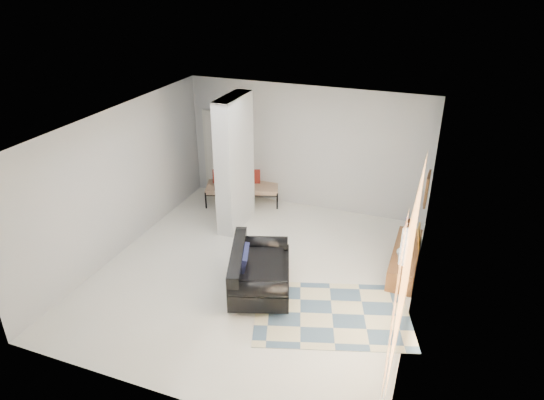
% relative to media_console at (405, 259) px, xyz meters
% --- Properties ---
extents(floor, '(6.00, 6.00, 0.00)m').
position_rel_media_console_xyz_m(floor, '(-2.52, -1.12, -0.20)').
color(floor, silver).
rests_on(floor, ground).
extents(ceiling, '(6.00, 6.00, 0.00)m').
position_rel_media_console_xyz_m(ceiling, '(-2.52, -1.12, 2.60)').
color(ceiling, white).
rests_on(ceiling, wall_back).
extents(wall_back, '(6.00, 0.00, 6.00)m').
position_rel_media_console_xyz_m(wall_back, '(-2.52, 1.88, 1.20)').
color(wall_back, '#B9BBBD').
rests_on(wall_back, ground).
extents(wall_front, '(6.00, 0.00, 6.00)m').
position_rel_media_console_xyz_m(wall_front, '(-2.52, -4.12, 1.20)').
color(wall_front, '#B9BBBD').
rests_on(wall_front, ground).
extents(wall_left, '(0.00, 6.00, 6.00)m').
position_rel_media_console_xyz_m(wall_left, '(-5.27, -1.12, 1.20)').
color(wall_left, '#B9BBBD').
rests_on(wall_left, ground).
extents(wall_right, '(0.00, 6.00, 6.00)m').
position_rel_media_console_xyz_m(wall_right, '(0.23, -1.12, 1.20)').
color(wall_right, '#B9BBBD').
rests_on(wall_right, ground).
extents(partition_column, '(0.35, 1.20, 2.80)m').
position_rel_media_console_xyz_m(partition_column, '(-3.62, 0.48, 1.20)').
color(partition_column, silver).
rests_on(partition_column, floor).
extents(hallway_door, '(0.85, 0.06, 2.04)m').
position_rel_media_console_xyz_m(hallway_door, '(-4.62, 1.84, 0.82)').
color(hallway_door, silver).
rests_on(hallway_door, floor).
extents(curtain, '(0.00, 2.55, 2.55)m').
position_rel_media_console_xyz_m(curtain, '(0.15, -2.27, 1.25)').
color(curtain, orange).
rests_on(curtain, wall_right).
extents(wall_art, '(0.04, 0.45, 0.55)m').
position_rel_media_console_xyz_m(wall_art, '(0.20, -0.00, 1.45)').
color(wall_art, '#3E2511').
rests_on(wall_art, wall_right).
extents(media_console, '(0.45, 1.73, 0.80)m').
position_rel_media_console_xyz_m(media_console, '(0.00, 0.00, 0.00)').
color(media_console, brown).
rests_on(media_console, floor).
extents(loveseat, '(1.45, 1.88, 0.76)m').
position_rel_media_console_xyz_m(loveseat, '(-2.32, -1.53, 0.15)').
color(loveseat, silver).
rests_on(loveseat, floor).
extents(daybed, '(1.81, 1.22, 0.77)m').
position_rel_media_console_xyz_m(daybed, '(-3.96, 1.50, 0.21)').
color(daybed, black).
rests_on(daybed, floor).
extents(area_rug, '(2.86, 2.32, 0.01)m').
position_rel_media_console_xyz_m(area_rug, '(-0.92, -1.76, -0.20)').
color(area_rug, beige).
rests_on(area_rug, floor).
extents(cylinder_lamp, '(0.13, 0.13, 0.69)m').
position_rel_media_console_xyz_m(cylinder_lamp, '(-0.02, -0.51, 0.54)').
color(cylinder_lamp, white).
rests_on(cylinder_lamp, media_console).
extents(bronze_figurine, '(0.14, 0.14, 0.26)m').
position_rel_media_console_xyz_m(bronze_figurine, '(-0.05, 0.72, 0.33)').
color(bronze_figurine, '#342117').
rests_on(bronze_figurine, media_console).
extents(vase, '(0.22, 0.22, 0.21)m').
position_rel_media_console_xyz_m(vase, '(-0.05, -0.24, 0.30)').
color(vase, white).
rests_on(vase, media_console).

